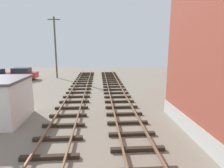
{
  "coord_description": "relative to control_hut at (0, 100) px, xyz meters",
  "views": [
    {
      "loc": [
        -0.48,
        -1.59,
        4.68
      ],
      "look_at": [
        0.67,
        14.64,
        1.47
      ],
      "focal_mm": 30.15,
      "sensor_mm": 36.0,
      "label": 1
    }
  ],
  "objects": [
    {
      "name": "utility_pole_far",
      "position": [
        -0.2,
        17.24,
        3.32
      ],
      "size": [
        1.8,
        0.24,
        9.02
      ],
      "color": "brown",
      "rests_on": "ground"
    },
    {
      "name": "control_hut",
      "position": [
        0.0,
        0.0,
        0.0
      ],
      "size": [
        3.0,
        3.8,
        2.76
      ],
      "color": "silver",
      "rests_on": "ground"
    },
    {
      "name": "parked_car_red",
      "position": [
        -4.82,
        15.67,
        -0.49
      ],
      "size": [
        4.2,
        2.04,
        1.76
      ],
      "color": "red",
      "rests_on": "ground"
    }
  ]
}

